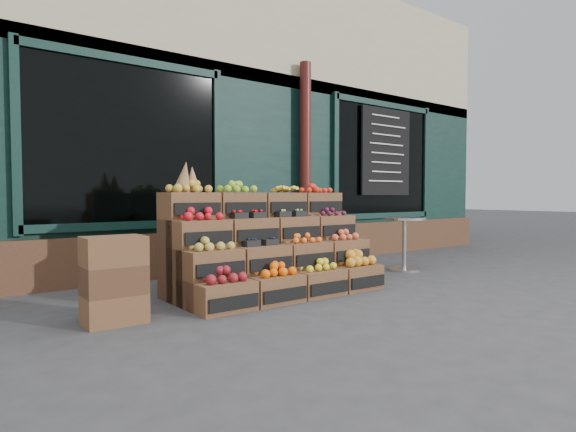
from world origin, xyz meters
TOP-DOWN VIEW (x-y plane):
  - ground at (0.00, 0.00)m, footprint 60.00×60.00m
  - shop_facade at (0.00, 5.11)m, footprint 12.00×6.24m
  - crate_display at (-0.57, 0.56)m, footprint 2.34×1.17m
  - spare_crates at (-2.41, 0.29)m, footprint 0.51×0.36m
  - bistro_table at (1.87, 0.61)m, footprint 0.62×0.62m
  - shopkeeper at (-1.35, 2.80)m, footprint 0.90×0.76m

SIDE VIEW (x-z plane):
  - ground at x=0.00m, z-range 0.00..0.00m
  - spare_crates at x=-2.41m, z-range 0.00..0.75m
  - crate_display at x=-0.57m, z-range -0.28..1.18m
  - bistro_table at x=1.87m, z-range 0.10..0.87m
  - shopkeeper at x=-1.35m, z-range 0.00..2.09m
  - shop_facade at x=0.00m, z-range 0.00..4.80m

